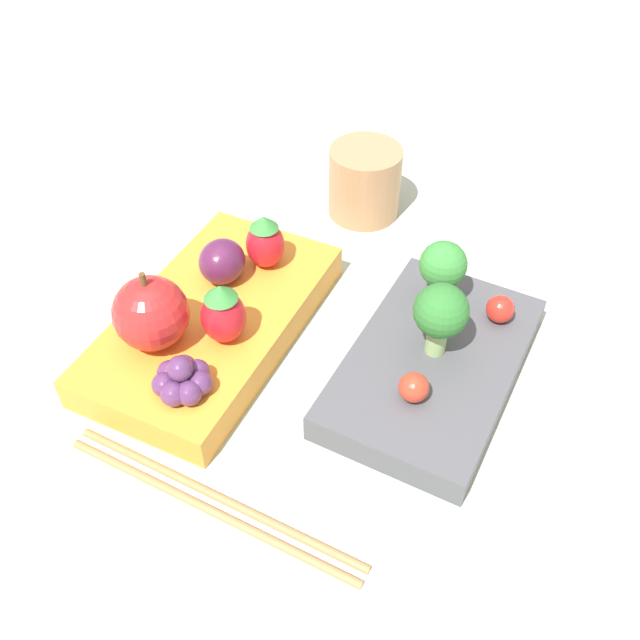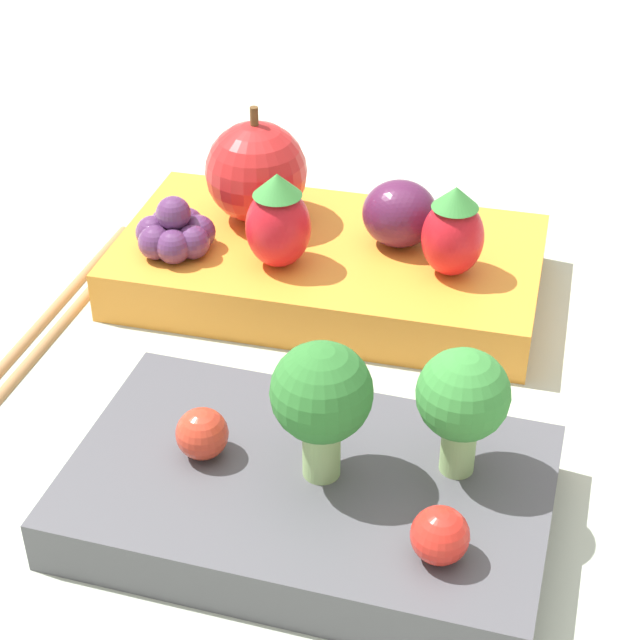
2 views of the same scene
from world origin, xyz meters
name	(u,v)px [view 2 (image 2 of 2)]	position (x,y,z in m)	size (l,w,h in m)	color
ground_plane	(322,388)	(0.00, 0.00, 0.00)	(4.00, 4.00, 0.00)	#ADB7A3
bento_box_savoury	(309,495)	(-0.01, 0.08, 0.01)	(0.19, 0.13, 0.02)	#4C4C51
bento_box_fruit	(329,266)	(0.01, -0.08, 0.01)	(0.22, 0.13, 0.03)	orange
broccoli_floret_0	(463,399)	(-0.06, 0.07, 0.06)	(0.03, 0.03, 0.05)	#93B770
broccoli_floret_1	(321,397)	(-0.01, 0.08, 0.06)	(0.04, 0.04, 0.06)	#93B770
cherry_tomato_0	(202,434)	(0.03, 0.08, 0.03)	(0.02, 0.02, 0.02)	red
cherry_tomato_1	(440,535)	(-0.06, 0.11, 0.03)	(0.02, 0.02, 0.02)	red
apple	(256,172)	(0.05, -0.10, 0.05)	(0.05, 0.05, 0.06)	red
strawberry_0	(453,232)	(-0.05, -0.07, 0.05)	(0.03, 0.03, 0.05)	red
strawberry_1	(278,222)	(0.03, -0.06, 0.05)	(0.03, 0.03, 0.05)	red
plum	(400,214)	(-0.02, -0.09, 0.04)	(0.04, 0.03, 0.03)	#511E42
grape_cluster	(175,232)	(0.09, -0.06, 0.04)	(0.04, 0.04, 0.03)	#562D5B
chopsticks_pair	(42,330)	(0.14, -0.02, 0.00)	(0.03, 0.21, 0.01)	#A37547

